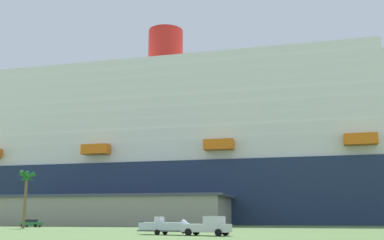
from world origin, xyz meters
name	(u,v)px	position (x,y,z in m)	size (l,w,h in m)	color
ground_plane	(216,226)	(0.00, 30.00, 0.00)	(600.00, 600.00, 0.00)	#4C6B38
cruise_ship	(279,156)	(11.56, 61.54, 19.75)	(302.57, 40.94, 66.88)	#1E2D4C
terminal_building	(117,210)	(-26.64, 33.93, 3.69)	(59.48, 29.12, 7.33)	gray
pickup_truck	(208,226)	(11.92, -23.84, 1.04)	(5.87, 3.08, 2.20)	silver
small_boat_on_trailer	(168,227)	(6.73, -22.87, 0.96)	(8.11, 2.99, 2.15)	#595960
palm_tree	(26,182)	(-30.26, 0.78, 8.65)	(3.48, 3.29, 10.90)	brown
parked_car_green_wagon	(31,223)	(-34.90, 9.83, 0.83)	(4.58, 2.52, 1.58)	#2D723F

